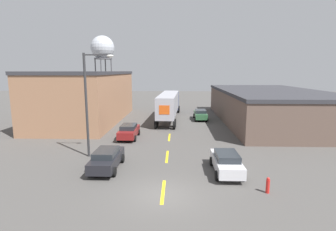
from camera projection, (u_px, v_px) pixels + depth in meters
The scene contains 12 objects.
ground_plane at pixel (163, 195), 15.32m from camera, with size 160.00×160.00×0.00m, color #4C4947.
road_centerline at pixel (167, 156), 22.17m from camera, with size 0.20×16.25×0.01m.
warehouse_left at pixel (88, 96), 37.57m from camera, with size 9.49×21.03×7.11m.
warehouse_right at pixel (269, 106), 37.24m from camera, with size 13.28×25.95×4.53m.
semi_truck at pixel (169, 103), 39.33m from camera, with size 3.32×16.35×3.92m.
parked_car_left_far at pixel (129, 131), 28.07m from camera, with size 1.93×4.51×1.51m.
parked_car_right_near at pixel (226, 162), 18.51m from camera, with size 1.93×4.51×1.51m.
parked_car_left_near at pixel (107, 159), 19.21m from camera, with size 1.93×4.51×1.51m.
parked_car_right_far at pixel (200, 114), 38.83m from camera, with size 1.93×4.51×1.51m.
water_tower at pixel (103, 48), 63.57m from camera, with size 5.68×5.68×15.61m.
street_lamp at pixel (89, 98), 21.39m from camera, with size 2.49×0.32×8.58m.
fire_hydrant at pixel (268, 185), 15.47m from camera, with size 0.22×0.22×0.97m.
Camera 1 is at (0.78, -14.31, 7.15)m, focal length 28.00 mm.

